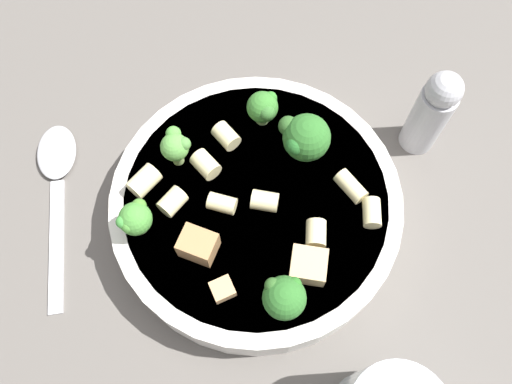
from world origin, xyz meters
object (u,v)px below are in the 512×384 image
at_px(broccoli_floret_3, 135,219).
at_px(rigatoni_7, 264,201).
at_px(rigatoni_1, 172,202).
at_px(rigatoni_8, 222,203).
at_px(spoon, 57,175).
at_px(chicken_chunk_1, 196,243).
at_px(rigatoni_4, 206,165).
at_px(rigatoni_6, 316,234).
at_px(rigatoni_5, 351,186).
at_px(chicken_chunk_2, 223,289).
at_px(pasta_bowl, 256,205).
at_px(broccoli_floret_0, 284,297).
at_px(rigatoni_3, 144,181).
at_px(rigatoni_0, 226,136).
at_px(broccoli_floret_4, 176,146).
at_px(pepper_shaker, 432,112).
at_px(broccoli_floret_1, 263,108).
at_px(chicken_chunk_0, 308,265).
at_px(rigatoni_2, 372,213).
at_px(broccoli_floret_2, 304,137).

xyz_separation_m(broccoli_floret_3, rigatoni_7, (-0.08, 0.06, -0.01)).
height_order(rigatoni_1, rigatoni_8, rigatoni_1).
relative_size(rigatoni_8, spoon, 0.14).
bearing_deg(spoon, chicken_chunk_1, 103.80).
bearing_deg(rigatoni_4, rigatoni_6, 100.25).
bearing_deg(rigatoni_5, spoon, -52.48).
relative_size(broccoli_floret_3, chicken_chunk_2, 2.05).
bearing_deg(broccoli_floret_3, pasta_bowl, 150.89).
relative_size(broccoli_floret_0, rigatoni_1, 1.96).
bearing_deg(rigatoni_4, broccoli_floret_0, 72.97).
bearing_deg(rigatoni_5, rigatoni_3, -46.76).
bearing_deg(chicken_chunk_1, rigatoni_7, 169.26).
xyz_separation_m(rigatoni_0, rigatoni_3, (0.08, -0.02, 0.00)).
distance_m(broccoli_floret_4, rigatoni_4, 0.03).
xyz_separation_m(broccoli_floret_3, pepper_shaker, (-0.25, 0.10, -0.01)).
height_order(broccoli_floret_4, rigatoni_4, broccoli_floret_4).
bearing_deg(rigatoni_0, pasta_bowl, 70.06).
bearing_deg(broccoli_floret_1, pepper_shaker, 136.19).
bearing_deg(rigatoni_5, chicken_chunk_1, -23.36).
xyz_separation_m(chicken_chunk_0, chicken_chunk_1, (0.05, -0.07, 0.00)).
xyz_separation_m(rigatoni_0, pepper_shaker, (-0.14, 0.11, -0.00)).
xyz_separation_m(pasta_bowl, broccoli_floret_3, (0.08, -0.05, 0.04)).
bearing_deg(rigatoni_2, broccoli_floret_3, -42.24).
xyz_separation_m(rigatoni_4, chicken_chunk_1, (0.05, 0.05, 0.00)).
bearing_deg(pepper_shaker, rigatoni_4, -30.51).
bearing_deg(chicken_chunk_0, rigatoni_2, 174.25).
bearing_deg(broccoli_floret_2, rigatoni_1, -20.11).
relative_size(pasta_bowl, chicken_chunk_0, 8.98).
distance_m(broccoli_floret_1, rigatoni_5, 0.10).
distance_m(rigatoni_4, rigatoni_7, 0.06).
relative_size(broccoli_floret_3, chicken_chunk_1, 1.22).
xyz_separation_m(broccoli_floret_4, rigatoni_2, (-0.07, 0.15, -0.02)).
xyz_separation_m(rigatoni_2, chicken_chunk_2, (0.13, -0.04, -0.00)).
height_order(broccoli_floret_1, rigatoni_4, broccoli_floret_1).
height_order(rigatoni_7, rigatoni_8, rigatoni_7).
relative_size(broccoli_floret_3, rigatoni_1, 1.59).
bearing_deg(broccoli_floret_4, broccoli_floret_1, 162.94).
bearing_deg(rigatoni_1, chicken_chunk_1, 75.07).
height_order(broccoli_floret_0, rigatoni_1, broccoli_floret_0).
bearing_deg(rigatoni_8, rigatoni_7, 137.27).
height_order(broccoli_floret_2, rigatoni_0, broccoli_floret_2).
relative_size(rigatoni_5, chicken_chunk_1, 1.01).
bearing_deg(pasta_bowl, rigatoni_1, -39.01).
distance_m(rigatoni_8, pepper_shaker, 0.20).
xyz_separation_m(broccoli_floret_2, rigatoni_3, (0.11, -0.07, -0.02)).
distance_m(rigatoni_6, pepper_shaker, 0.15).
relative_size(chicken_chunk_0, pepper_shaker, 0.28).
bearing_deg(rigatoni_3, broccoli_floret_1, 167.54).
distance_m(pasta_bowl, broccoli_floret_3, 0.10).
bearing_deg(rigatoni_2, chicken_chunk_0, -5.75).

